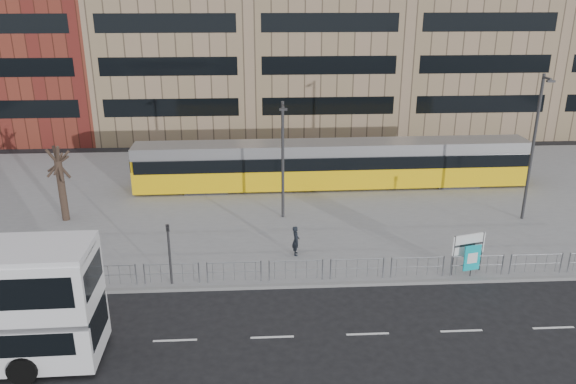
{
  "coord_description": "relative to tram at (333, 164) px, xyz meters",
  "views": [
    {
      "loc": [
        -2.47,
        -23.78,
        13.66
      ],
      "look_at": [
        -0.77,
        6.0,
        2.74
      ],
      "focal_mm": 35.0,
      "sensor_mm": 36.0,
      "label": 1
    }
  ],
  "objects": [
    {
      "name": "pedestrian",
      "position": [
        -3.39,
        -10.84,
        -0.83
      ],
      "size": [
        0.39,
        0.6,
        1.63
      ],
      "primitive_type": "imported",
      "rotation": [
        0.0,
        0.0,
        1.57
      ],
      "color": "black",
      "rests_on": "plaza"
    },
    {
      "name": "plaza",
      "position": [
        -2.88,
        -2.14,
        -1.72
      ],
      "size": [
        64.0,
        24.0,
        0.15
      ],
      "primitive_type": "cube",
      "color": "gray",
      "rests_on": "ground"
    },
    {
      "name": "station_sign",
      "position": [
        5.0,
        -13.34,
        -0.19
      ],
      "size": [
        1.78,
        0.54,
        2.1
      ],
      "rotation": [
        0.0,
        0.0,
        0.26
      ],
      "color": "#2D2D30",
      "rests_on": "plaza"
    },
    {
      "name": "ground",
      "position": [
        -2.88,
        -14.14,
        -1.8
      ],
      "size": [
        120.0,
        120.0,
        0.0
      ],
      "primitive_type": "plane",
      "color": "black",
      "rests_on": "ground"
    },
    {
      "name": "bare_tree",
      "position": [
        -17.22,
        -5.25,
        3.25
      ],
      "size": [
        3.77,
        3.77,
        6.64
      ],
      "color": "#2F231A",
      "rests_on": "plaza"
    },
    {
      "name": "traffic_light_west",
      "position": [
        -9.61,
        -13.64,
        0.33
      ],
      "size": [
        0.22,
        0.24,
        3.1
      ],
      "rotation": [
        0.0,
        0.0,
        0.31
      ],
      "color": "#2D2D30",
      "rests_on": "plaza"
    },
    {
      "name": "road_markings",
      "position": [
        -1.88,
        -18.14,
        -1.79
      ],
      "size": [
        62.0,
        0.12,
        0.01
      ],
      "primitive_type": "cube",
      "color": "white",
      "rests_on": "ground"
    },
    {
      "name": "kerb",
      "position": [
        -2.88,
        -14.09,
        -1.72
      ],
      "size": [
        64.0,
        0.25,
        0.17
      ],
      "primitive_type": "cube",
      "color": "gray",
      "rests_on": "ground"
    },
    {
      "name": "ad_panel",
      "position": [
        5.11,
        -13.71,
        -0.67
      ],
      "size": [
        0.88,
        0.26,
        1.67
      ],
      "rotation": [
        0.0,
        0.0,
        0.22
      ],
      "color": "#2D2D30",
      "rests_on": "plaza"
    },
    {
      "name": "pedestrian_barrier",
      "position": [
        -0.88,
        -13.64,
        -0.82
      ],
      "size": [
        32.07,
        0.07,
        1.1
      ],
      "color": "#9A9CA2",
      "rests_on": "plaza"
    },
    {
      "name": "lamp_post_east",
      "position": [
        10.98,
        -6.72,
        3.18
      ],
      "size": [
        0.45,
        1.04,
        8.9
      ],
      "color": "#2D2D30",
      "rests_on": "plaza"
    },
    {
      "name": "lamp_post_west",
      "position": [
        -3.82,
        -5.59,
        2.35
      ],
      "size": [
        0.45,
        1.04,
        7.26
      ],
      "color": "#2D2D30",
      "rests_on": "plaza"
    },
    {
      "name": "tram",
      "position": [
        0.0,
        0.0,
        0.0
      ],
      "size": [
        27.9,
        3.04,
        3.28
      ],
      "rotation": [
        0.0,
        0.0,
        0.01
      ],
      "color": "yellow",
      "rests_on": "plaza"
    }
  ]
}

